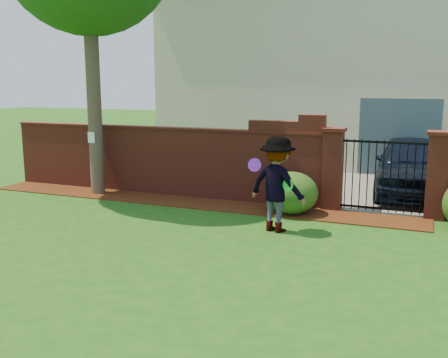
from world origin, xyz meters
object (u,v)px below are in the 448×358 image
at_px(man, 276,185).
at_px(frisbee_purple, 255,165).
at_px(car, 412,167).
at_px(frisbee_green, 288,185).

height_order(man, frisbee_purple, man).
relative_size(car, frisbee_green, 17.83).
relative_size(car, frisbee_purple, 17.05).
distance_m(car, man, 5.00).
relative_size(man, frisbee_green, 7.51).
xyz_separation_m(car, frisbee_green, (-2.04, -4.59, 0.22)).
distance_m(frisbee_purple, frisbee_green, 0.75).
relative_size(frisbee_purple, frisbee_green, 1.05).
bearing_deg(frisbee_green, car, 66.05).
bearing_deg(frisbee_green, frisbee_purple, 179.43).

